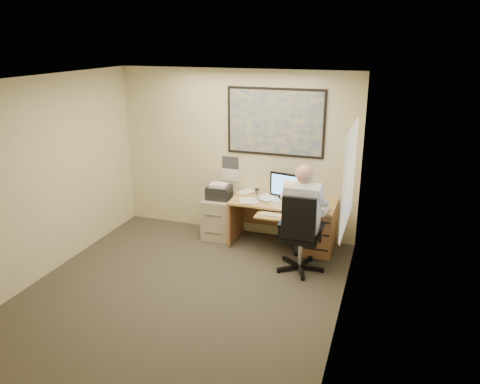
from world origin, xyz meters
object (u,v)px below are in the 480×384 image
(desk, at_px, (304,222))
(office_chair, at_px, (300,249))
(filing_cabinet, at_px, (220,214))
(person, at_px, (302,218))

(desk, xyz_separation_m, office_chair, (0.09, -0.78, -0.10))
(filing_cabinet, xyz_separation_m, office_chair, (1.50, -0.79, -0.05))
(filing_cabinet, height_order, person, person)
(filing_cabinet, relative_size, person, 0.60)
(desk, height_order, filing_cabinet, desk)
(desk, height_order, person, person)
(office_chair, relative_size, person, 0.76)
(desk, height_order, office_chair, office_chair)
(person, bearing_deg, desk, 100.36)
(filing_cabinet, relative_size, office_chair, 0.79)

